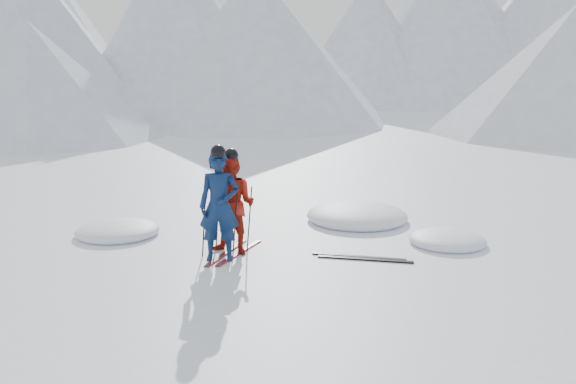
{
  "coord_description": "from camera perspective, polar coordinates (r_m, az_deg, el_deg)",
  "views": [
    {
      "loc": [
        -1.63,
        -10.55,
        3.39
      ],
      "look_at": [
        -1.79,
        0.5,
        1.1
      ],
      "focal_mm": 38.0,
      "sensor_mm": 36.0,
      "label": 1
    }
  ],
  "objects": [
    {
      "name": "ground",
      "position": [
        11.2,
        9.19,
        -6.06
      ],
      "size": [
        160.0,
        160.0,
        0.0
      ],
      "primitive_type": "plane",
      "color": "white",
      "rests_on": "ground"
    },
    {
      "name": "snow_lumps",
      "position": [
        13.09,
        2.51,
        -3.31
      ],
      "size": [
        8.2,
        3.68,
        0.5
      ],
      "color": "white",
      "rests_on": "ground"
    },
    {
      "name": "mountain_range",
      "position": [
        46.57,
        10.27,
        15.64
      ],
      "size": [
        106.15,
        62.94,
        15.53
      ],
      "color": "#B2BCD1",
      "rests_on": "ground"
    },
    {
      "name": "ski_worn_left",
      "position": [
        11.35,
        -5.77,
        -5.66
      ],
      "size": [
        0.61,
        1.65,
        0.03
      ],
      "primitive_type": "cube",
      "rotation": [
        0.0,
        0.0,
        -0.31
      ],
      "color": "black",
      "rests_on": "ground"
    },
    {
      "name": "pole_blue_left",
      "position": [
        11.02,
        -7.85,
        -2.8
      ],
      "size": [
        0.13,
        0.09,
        1.3
      ],
      "primitive_type": "cylinder",
      "rotation": [
        0.05,
        0.08,
        0.0
      ],
      "color": "black",
      "rests_on": "ground"
    },
    {
      "name": "ski_worn_right",
      "position": [
        11.33,
        -4.56,
        -5.67
      ],
      "size": [
        0.72,
        1.61,
        0.03
      ],
      "primitive_type": "cube",
      "rotation": [
        0.0,
        0.0,
        -0.38
      ],
      "color": "black",
      "rests_on": "ground"
    },
    {
      "name": "ski_loose_a",
      "position": [
        11.13,
        6.64,
        -6.04
      ],
      "size": [
        1.68,
        0.48,
        0.03
      ],
      "primitive_type": "cube",
      "rotation": [
        0.0,
        0.0,
        1.34
      ],
      "color": "black",
      "rests_on": "ground"
    },
    {
      "name": "pole_red_right",
      "position": [
        11.29,
        -3.63,
        -2.55
      ],
      "size": [
        0.12,
        0.09,
        1.23
      ],
      "primitive_type": "cylinder",
      "rotation": [
        -0.05,
        0.08,
        0.0
      ],
      "color": "black",
      "rests_on": "ground"
    },
    {
      "name": "skier_red",
      "position": [
        11.1,
        -5.25,
        -1.19
      ],
      "size": [
        1.08,
        0.96,
        1.84
      ],
      "primitive_type": "imported",
      "rotation": [
        0.0,
        0.0,
        -0.35
      ],
      "color": "#A81C0D",
      "rests_on": "ground"
    },
    {
      "name": "ski_loose_b",
      "position": [
        11.0,
        7.24,
        -6.27
      ],
      "size": [
        1.68,
        0.42,
        0.03
      ],
      "primitive_type": "cube",
      "rotation": [
        0.0,
        0.0,
        1.37
      ],
      "color": "black",
      "rests_on": "ground"
    },
    {
      "name": "pole_red_left",
      "position": [
        11.45,
        -6.59,
        -2.4
      ],
      "size": [
        0.12,
        0.1,
        1.23
      ],
      "primitive_type": "cylinder",
      "rotation": [
        0.06,
        0.08,
        0.0
      ],
      "color": "black",
      "rests_on": "ground"
    },
    {
      "name": "skier_blue",
      "position": [
        10.75,
        -6.44,
        -1.33
      ],
      "size": [
        0.71,
        0.47,
        1.96
      ],
      "primitive_type": "imported",
      "rotation": [
        0.0,
        0.0,
        -0.0
      ],
      "color": "#0B1E44",
      "rests_on": "ground"
    },
    {
      "name": "pole_blue_right",
      "position": [
        11.04,
        -4.95,
        -2.7
      ],
      "size": [
        0.13,
        0.08,
        1.3
      ],
      "primitive_type": "cylinder",
      "rotation": [
        -0.04,
        0.08,
        0.0
      ],
      "color": "black",
      "rests_on": "ground"
    }
  ]
}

